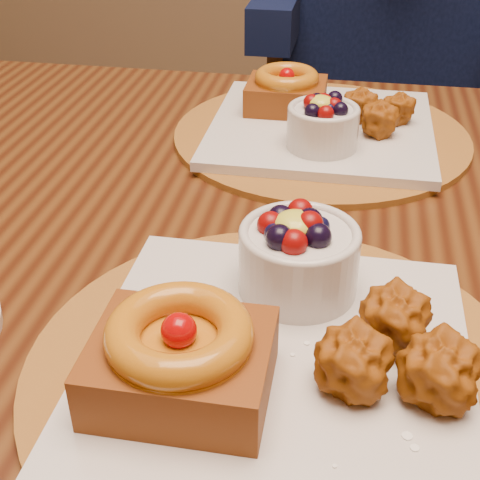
# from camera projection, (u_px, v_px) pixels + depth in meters

# --- Properties ---
(dining_table) EXTENTS (1.60, 0.90, 0.76)m
(dining_table) POSITION_uv_depth(u_px,v_px,m) (301.00, 285.00, 0.73)
(dining_table) COLOR #331509
(dining_table) RESTS_ON ground
(place_setting_near) EXTENTS (0.38, 0.38, 0.09)m
(place_setting_near) POSITION_uv_depth(u_px,v_px,m) (275.00, 338.00, 0.49)
(place_setting_near) COLOR brown
(place_setting_near) RESTS_ON dining_table
(place_setting_far) EXTENTS (0.38, 0.38, 0.08)m
(place_setting_far) POSITION_uv_depth(u_px,v_px,m) (320.00, 123.00, 0.85)
(place_setting_far) COLOR brown
(place_setting_far) RESTS_ON dining_table
(chair_far) EXTENTS (0.42, 0.42, 0.82)m
(chair_far) POSITION_uv_depth(u_px,v_px,m) (340.00, 150.00, 1.55)
(chair_far) COLOR black
(chair_far) RESTS_ON ground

